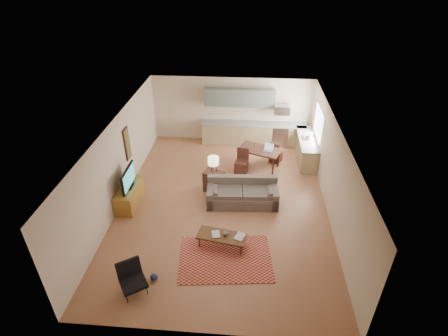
# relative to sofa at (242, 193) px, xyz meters

# --- Properties ---
(room) EXTENTS (9.00, 9.00, 9.00)m
(room) POSITION_rel_sofa_xyz_m (-0.60, -0.06, 0.95)
(room) COLOR #9E6141
(room) RESTS_ON ground
(kitchen_counter_back) EXTENTS (4.26, 0.64, 0.92)m
(kitchen_counter_back) POSITION_rel_sofa_xyz_m (0.30, 4.12, 0.06)
(kitchen_counter_back) COLOR tan
(kitchen_counter_back) RESTS_ON ground
(kitchen_counter_right) EXTENTS (0.64, 2.26, 0.92)m
(kitchen_counter_right) POSITION_rel_sofa_xyz_m (2.33, 2.94, 0.06)
(kitchen_counter_right) COLOR tan
(kitchen_counter_right) RESTS_ON ground
(kitchen_range) EXTENTS (0.62, 0.62, 0.90)m
(kitchen_range) POSITION_rel_sofa_xyz_m (1.40, 4.12, 0.05)
(kitchen_range) COLOR #A5A8AD
(kitchen_range) RESTS_ON ground
(kitchen_microwave) EXTENTS (0.62, 0.40, 0.35)m
(kitchen_microwave) POSITION_rel_sofa_xyz_m (1.40, 4.14, 1.15)
(kitchen_microwave) COLOR #A5A8AD
(kitchen_microwave) RESTS_ON room
(upper_cabinets) EXTENTS (2.80, 0.34, 0.70)m
(upper_cabinets) POSITION_rel_sofa_xyz_m (-0.30, 4.27, 1.55)
(upper_cabinets) COLOR slate
(upper_cabinets) RESTS_ON room
(window_right) EXTENTS (0.02, 1.40, 1.05)m
(window_right) POSITION_rel_sofa_xyz_m (2.63, 2.94, 1.15)
(window_right) COLOR white
(window_right) RESTS_ON room
(wall_art_left) EXTENTS (0.06, 0.42, 1.10)m
(wall_art_left) POSITION_rel_sofa_xyz_m (-3.81, 0.84, 1.15)
(wall_art_left) COLOR brown
(wall_art_left) RESTS_ON room
(triptych) EXTENTS (1.70, 0.04, 0.50)m
(triptych) POSITION_rel_sofa_xyz_m (-0.70, 4.41, 1.35)
(triptych) COLOR beige
(triptych) RESTS_ON room
(rug) EXTENTS (2.58, 1.92, 0.02)m
(rug) POSITION_rel_sofa_xyz_m (-0.36, -2.43, -0.39)
(rug) COLOR maroon
(rug) RESTS_ON floor
(sofa) EXTENTS (2.38, 1.14, 0.81)m
(sofa) POSITION_rel_sofa_xyz_m (0.00, 0.00, 0.00)
(sofa) COLOR #60534B
(sofa) RESTS_ON floor
(coffee_table) EXTENTS (1.40, 0.76, 0.40)m
(coffee_table) POSITION_rel_sofa_xyz_m (-0.49, -1.97, -0.20)
(coffee_table) COLOR #482B13
(coffee_table) RESTS_ON floor
(book_a) EXTENTS (0.33, 0.37, 0.03)m
(book_a) POSITION_rel_sofa_xyz_m (-0.76, -1.97, 0.00)
(book_a) COLOR maroon
(book_a) RESTS_ON coffee_table
(book_b) EXTENTS (0.47, 0.49, 0.02)m
(book_b) POSITION_rel_sofa_xyz_m (-0.11, -1.93, 0.00)
(book_b) COLOR navy
(book_b) RESTS_ON coffee_table
(vase) EXTENTS (0.20, 0.20, 0.16)m
(vase) POSITION_rel_sofa_xyz_m (-0.38, -1.94, 0.07)
(vase) COLOR black
(vase) RESTS_ON coffee_table
(armchair) EXTENTS (0.92, 0.92, 0.76)m
(armchair) POSITION_rel_sofa_xyz_m (-2.43, -3.61, -0.02)
(armchair) COLOR black
(armchair) RESTS_ON floor
(tv_credenza) EXTENTS (0.55, 1.43, 0.66)m
(tv_credenza) POSITION_rel_sofa_xyz_m (-3.56, -0.31, -0.08)
(tv_credenza) COLOR #956224
(tv_credenza) RESTS_ON floor
(tv) EXTENTS (0.11, 1.10, 0.66)m
(tv) POSITION_rel_sofa_xyz_m (-3.50, -0.31, 0.58)
(tv) COLOR black
(tv) RESTS_ON tv_credenza
(console_table) EXTENTS (0.73, 0.61, 0.73)m
(console_table) POSITION_rel_sofa_xyz_m (-0.98, 0.63, -0.04)
(console_table) COLOR #3D1E18
(console_table) RESTS_ON floor
(table_lamp) EXTENTS (0.48, 0.48, 0.58)m
(table_lamp) POSITION_rel_sofa_xyz_m (-0.98, 0.63, 0.61)
(table_lamp) COLOR beige
(table_lamp) RESTS_ON console_table
(dining_table) EXTENTS (1.69, 1.32, 0.75)m
(dining_table) POSITION_rel_sofa_xyz_m (0.55, 2.29, -0.03)
(dining_table) COLOR #3D1E18
(dining_table) RESTS_ON floor
(dining_chair_near) EXTENTS (0.52, 0.53, 0.91)m
(dining_chair_near) POSITION_rel_sofa_xyz_m (-0.10, 1.85, 0.05)
(dining_chair_near) COLOR #3D1E18
(dining_chair_near) RESTS_ON floor
(dining_chair_far) EXTENTS (0.56, 0.57, 0.85)m
(dining_chair_far) POSITION_rel_sofa_xyz_m (1.19, 2.73, 0.02)
(dining_chair_far) COLOR #3D1E18
(dining_chair_far) RESTS_ON floor
(laptop) EXTENTS (0.38, 0.33, 0.24)m
(laptop) POSITION_rel_sofa_xyz_m (0.84, 2.19, 0.46)
(laptop) COLOR #A5A8AD
(laptop) RESTS_ON dining_table
(soap_bottle) EXTENTS (0.12, 0.12, 0.19)m
(soap_bottle) POSITION_rel_sofa_xyz_m (2.23, 3.10, 0.61)
(soap_bottle) COLOR beige
(soap_bottle) RESTS_ON kitchen_counter_right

